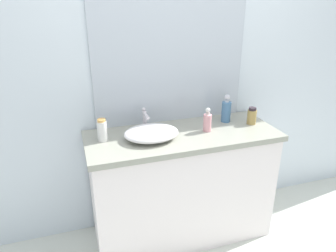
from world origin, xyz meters
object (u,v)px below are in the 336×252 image
at_px(soap_dispenser, 226,110).
at_px(lotion_bottle, 252,116).
at_px(sink_basin, 151,133).
at_px(spray_can, 102,130).
at_px(perfume_bottle, 207,121).

distance_m(soap_dispenser, lotion_bottle, 0.20).
bearing_deg(sink_basin, lotion_bottle, 1.80).
relative_size(soap_dispenser, spray_can, 1.40).
bearing_deg(lotion_bottle, soap_dispenser, 148.44).
bearing_deg(perfume_bottle, spray_can, 174.97).
height_order(soap_dispenser, perfume_bottle, soap_dispenser).
bearing_deg(perfume_bottle, soap_dispenser, 30.06).
bearing_deg(sink_basin, soap_dispenser, 11.34).
bearing_deg(lotion_bottle, spray_can, 177.81).
distance_m(sink_basin, spray_can, 0.33).
bearing_deg(soap_dispenser, sink_basin, -168.66).
height_order(sink_basin, soap_dispenser, soap_dispenser).
xyz_separation_m(sink_basin, spray_can, (-0.32, 0.07, 0.03)).
xyz_separation_m(sink_basin, soap_dispenser, (0.64, 0.13, 0.05)).
xyz_separation_m(soap_dispenser, lotion_bottle, (0.17, -0.10, -0.03)).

